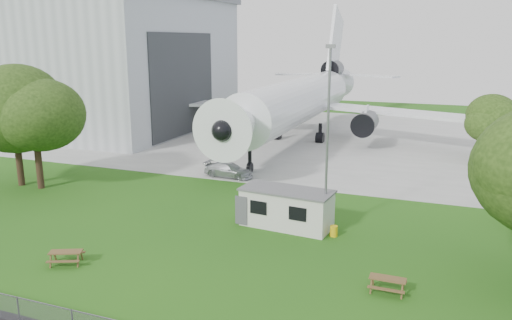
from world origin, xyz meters
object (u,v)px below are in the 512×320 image
(picnic_west, at_px, (67,264))
(hangar, at_px, (68,60))
(picnic_east, at_px, (387,292))
(site_cabin, at_px, (287,208))
(airliner, at_px, (301,98))

(picnic_west, bearing_deg, hangar, 105.83)
(picnic_west, relative_size, picnic_east, 1.00)
(picnic_west, distance_m, picnic_east, 17.67)
(picnic_east, bearing_deg, hangar, 144.49)
(site_cabin, xyz_separation_m, picnic_east, (7.48, -6.88, -1.31))
(airliner, height_order, picnic_east, airliner)
(site_cabin, bearing_deg, picnic_east, -42.57)
(site_cabin, bearing_deg, hangar, 145.62)
(airliner, xyz_separation_m, picnic_east, (15.05, -36.52, -5.27))
(airliner, distance_m, picnic_west, 40.13)
(hangar, height_order, site_cabin, hangar)
(picnic_west, bearing_deg, site_cabin, 21.15)
(airliner, xyz_separation_m, site_cabin, (7.56, -29.64, -3.96))
(hangar, height_order, airliner, hangar)
(hangar, bearing_deg, airliner, -0.22)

